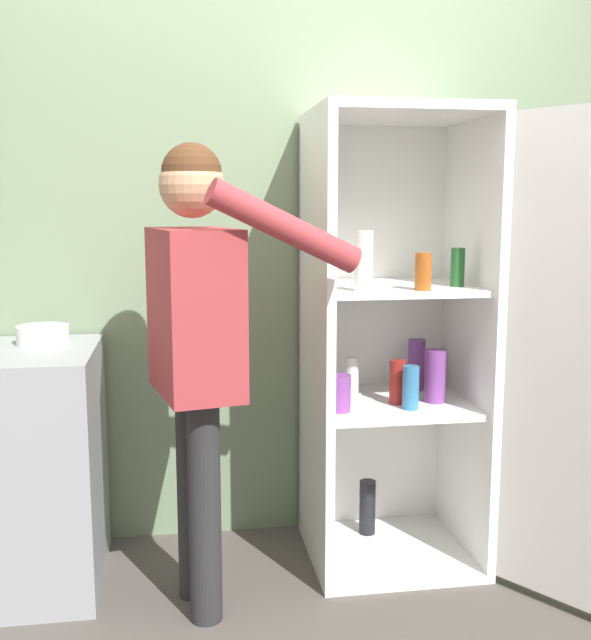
{
  "coord_description": "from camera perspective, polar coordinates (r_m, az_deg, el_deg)",
  "views": [
    {
      "loc": [
        -0.47,
        -2.22,
        1.44
      ],
      "look_at": [
        -0.02,
        0.62,
        1.0
      ],
      "focal_mm": 42.0,
      "sensor_mm": 36.0,
      "label": 1
    }
  ],
  "objects": [
    {
      "name": "counter",
      "position": [
        3.07,
        -21.06,
        -10.58
      ],
      "size": [
        0.67,
        0.64,
        0.91
      ],
      "color": "gray",
      "rests_on": "ground_plane"
    },
    {
      "name": "wall_back",
      "position": [
        3.24,
        -0.68,
        5.84
      ],
      "size": [
        7.0,
        0.06,
        2.55
      ],
      "color": "gray",
      "rests_on": "ground_plane"
    },
    {
      "name": "refrigerator",
      "position": [
        2.97,
        10.26,
        -1.95
      ],
      "size": [
        1.08,
        1.17,
        1.8
      ],
      "color": "white",
      "rests_on": "ground_plane"
    },
    {
      "name": "bowl",
      "position": [
        3.04,
        -18.69,
        -1.07
      ],
      "size": [
        0.2,
        0.2,
        0.07
      ],
      "color": "white",
      "rests_on": "counter"
    },
    {
      "name": "person",
      "position": [
        2.58,
        -7.49,
        -0.26
      ],
      "size": [
        0.72,
        0.58,
        1.64
      ],
      "color": "#262628",
      "rests_on": "ground_plane"
    }
  ]
}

